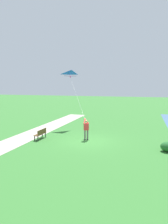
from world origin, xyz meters
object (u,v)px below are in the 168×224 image
at_px(park_bench_near_walkway, 41,133).
at_px(flying_kite, 71,74).
at_px(person_kite_flyer, 86,128).
at_px(lakeside_shrub, 168,147).

bearing_deg(park_bench_near_walkway, flying_kite, -100.87).
bearing_deg(flying_kite, park_bench_near_walkway, 79.13).
height_order(person_kite_flyer, park_bench_near_walkway, person_kite_flyer).
bearing_deg(lakeside_shrub, park_bench_near_walkway, -3.91).
distance_m(person_kite_flyer, park_bench_near_walkway, 3.98).
xyz_separation_m(flying_kite, lakeside_shrub, (-9.28, 6.04, -5.39)).
bearing_deg(person_kite_flyer, flying_kite, -58.00).
bearing_deg(lakeside_shrub, person_kite_flyer, -13.05).
height_order(park_bench_near_walkway, lakeside_shrub, park_bench_near_walkway).
relative_size(park_bench_near_walkway, lakeside_shrub, 1.43).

